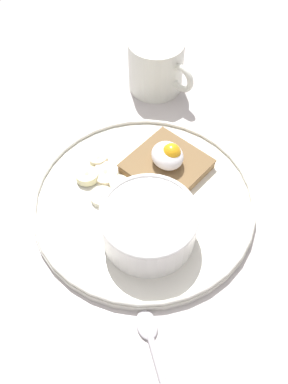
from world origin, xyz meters
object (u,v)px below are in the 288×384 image
at_px(toast_slice, 167,166).
at_px(banana_slice_inner, 119,185).
at_px(spoon, 153,346).
at_px(banana_slice_right, 102,197).
at_px(oatmeal_bowl, 149,225).
at_px(coffee_mug, 157,65).
at_px(poached_egg, 168,155).
at_px(banana_slice_front, 99,160).
at_px(banana_slice_left, 87,176).
at_px(banana_slice_back, 106,173).

bearing_deg(toast_slice, banana_slice_inner, 84.58).
bearing_deg(spoon, banana_slice_right, -12.21).
relative_size(oatmeal_bowl, banana_slice_inner, 3.75).
relative_size(banana_slice_right, coffee_mug, 0.35).
xyz_separation_m(oatmeal_bowl, poached_egg, (0.08, -0.08, 0.01)).
bearing_deg(oatmeal_bowl, poached_egg, -45.26).
xyz_separation_m(banana_slice_front, banana_slice_inner, (-0.05, -0.00, -0.00)).
height_order(banana_slice_left, coffee_mug, coffee_mug).
distance_m(banana_slice_right, banana_slice_inner, 0.03).
distance_m(banana_slice_front, coffee_mug, 0.20).
bearing_deg(oatmeal_bowl, toast_slice, -44.67).
relative_size(banana_slice_front, banana_slice_back, 0.59).
relative_size(poached_egg, banana_slice_inner, 1.51).
xyz_separation_m(toast_slice, spoon, (-0.20, 0.15, -0.01)).
bearing_deg(coffee_mug, poached_egg, 152.75).
xyz_separation_m(oatmeal_bowl, banana_slice_inner, (0.09, -0.01, -0.02)).
bearing_deg(spoon, banana_slice_inner, -19.54).
bearing_deg(poached_egg, toast_slice, 42.80).
relative_size(oatmeal_bowl, coffee_mug, 0.98).
bearing_deg(toast_slice, poached_egg, -137.20).
distance_m(toast_slice, coffee_mug, 0.20).
xyz_separation_m(toast_slice, banana_slice_left, (0.04, 0.11, -0.00)).
bearing_deg(oatmeal_bowl, banana_slice_inner, -3.96).
distance_m(poached_egg, spoon, 0.25).
bearing_deg(toast_slice, oatmeal_bowl, 135.33).
distance_m(banana_slice_right, coffee_mug, 0.26).
relative_size(poached_egg, coffee_mug, 0.39).
relative_size(banana_slice_front, banana_slice_right, 0.69).
bearing_deg(banana_slice_left, poached_egg, -113.17).
height_order(oatmeal_bowl, banana_slice_front, oatmeal_bowl).
relative_size(banana_slice_right, banana_slice_inner, 1.35).
distance_m(poached_egg, banana_slice_inner, 0.08).
xyz_separation_m(oatmeal_bowl, spoon, (-0.12, 0.07, -0.03)).
xyz_separation_m(poached_egg, banana_slice_front, (0.06, 0.08, -0.03)).
bearing_deg(oatmeal_bowl, banana_slice_right, 15.81).
bearing_deg(banana_slice_back, banana_slice_left, 69.04).
height_order(oatmeal_bowl, spoon, oatmeal_bowl).
relative_size(banana_slice_left, banana_slice_inner, 1.26).
relative_size(banana_slice_inner, spoon, 0.28).
bearing_deg(banana_slice_inner, banana_slice_left, 39.92).
xyz_separation_m(banana_slice_back, spoon, (-0.24, 0.07, -0.01)).
height_order(oatmeal_bowl, banana_slice_inner, oatmeal_bowl).
xyz_separation_m(banana_slice_right, spoon, (-0.20, 0.04, -0.01)).
bearing_deg(coffee_mug, oatmeal_bowl, 146.11).
xyz_separation_m(banana_slice_front, banana_slice_right, (-0.06, 0.03, -0.00)).
bearing_deg(banana_slice_back, banana_slice_right, 144.63).
height_order(poached_egg, spoon, poached_egg).
distance_m(banana_slice_front, banana_slice_inner, 0.05).
height_order(poached_egg, banana_slice_left, poached_egg).
relative_size(oatmeal_bowl, banana_slice_front, 4.06).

